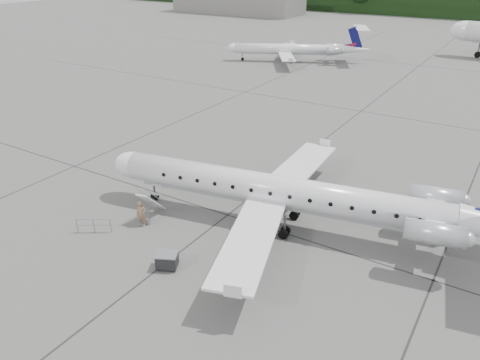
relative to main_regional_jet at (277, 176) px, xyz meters
The scene contains 7 objects.
ground 5.44m from the main_regional_jet, 85.06° to the right, with size 320.00×320.00×0.00m, color #595956.
main_regional_jet is the anchor object (origin of this frame).
airstair 8.96m from the main_regional_jet, 154.63° to the right, with size 0.85×2.32×2.25m, color silver, non-canonical shape.
passenger 9.43m from the main_regional_jet, 146.58° to the right, with size 0.67×0.44×1.84m, color #856648.
safety_railing 12.47m from the main_regional_jet, 143.11° to the right, with size 2.20×0.08×1.00m, color gray, non-canonical shape.
baggage_cart 8.85m from the main_regional_jet, 111.68° to the right, with size 1.19×0.96×1.03m, color #232325, non-canonical shape.
bg_regional_left 53.72m from the main_regional_jet, 116.03° to the left, with size 22.47×16.18×5.90m, color silver, non-canonical shape.
Camera 1 is at (12.06, -20.45, 16.58)m, focal length 35.00 mm.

